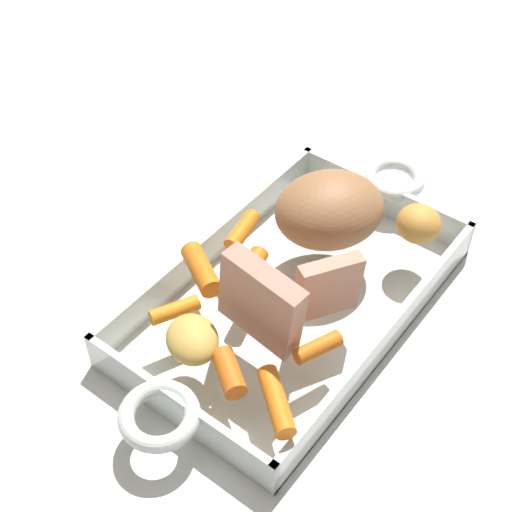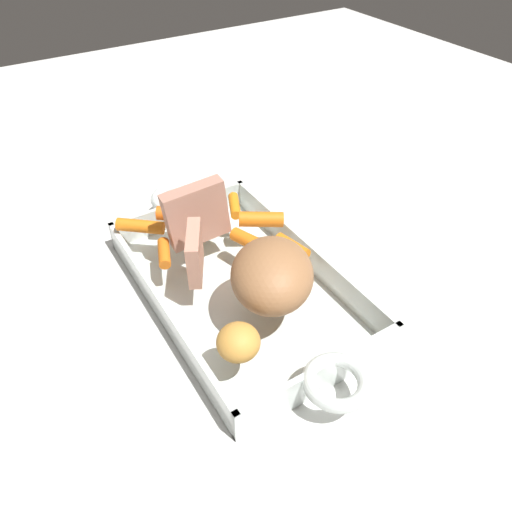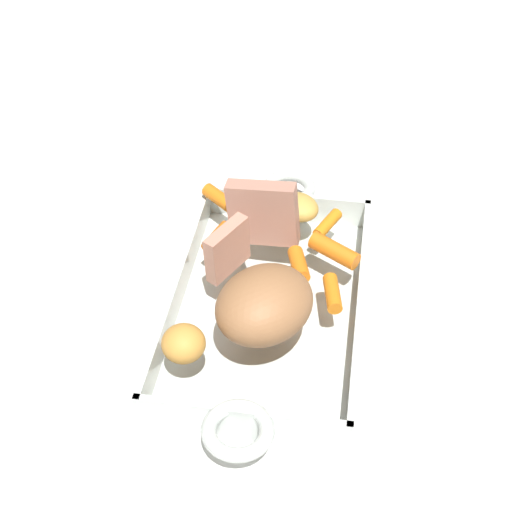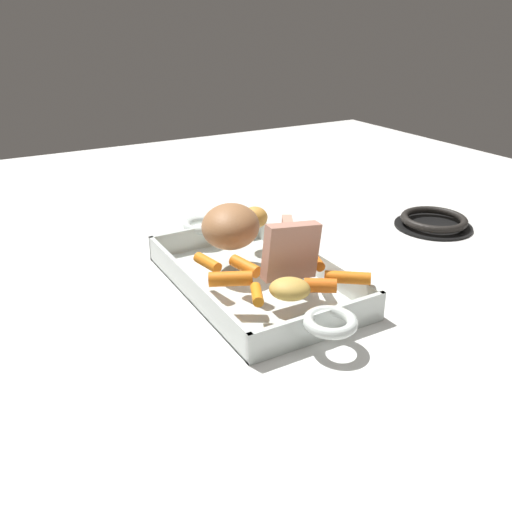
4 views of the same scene
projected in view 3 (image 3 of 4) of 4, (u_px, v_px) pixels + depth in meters
The scene contains 14 objects.
ground_plane at pixel (267, 313), 0.93m from camera, with size 2.20×2.20×0.00m, color silver.
roasting_dish at pixel (267, 305), 0.92m from camera, with size 0.47×0.22×0.05m.
pork_roast at pixel (264, 304), 0.82m from camera, with size 0.11×0.10×0.07m, color #A16C44.
roast_slice_thick at pixel (227, 249), 0.90m from camera, with size 0.02×0.06×0.06m, color tan.
roast_slice_thin at pixel (263, 213), 0.93m from camera, with size 0.02×0.08×0.08m, color tan.
baby_carrot_center_left at pixel (328, 224), 0.97m from camera, with size 0.02×0.02×0.05m, color orange.
baby_carrot_short at pixel (299, 264), 0.91m from camera, with size 0.02×0.02×0.05m, color orange.
baby_carrot_northeast at pixel (332, 293), 0.88m from camera, with size 0.02×0.02×0.05m, color orange.
baby_carrot_southwest at pixel (334, 251), 0.93m from camera, with size 0.02×0.02×0.06m, color orange.
baby_carrot_long at pixel (223, 201), 1.00m from camera, with size 0.02×0.02×0.07m, color orange.
baby_carrot_northwest at pixel (217, 237), 0.95m from camera, with size 0.02×0.02×0.05m, color orange.
baby_carrot_southeast at pixel (262, 203), 1.00m from camera, with size 0.02×0.02×0.05m, color orange.
potato_near_roast at pixel (298, 207), 0.99m from camera, with size 0.06×0.05×0.03m, color gold.
potato_corner at pixel (184, 343), 0.80m from camera, with size 0.05×0.05×0.04m, color gold.
Camera 3 is at (0.65, 0.09, 0.67)m, focal length 54.35 mm.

